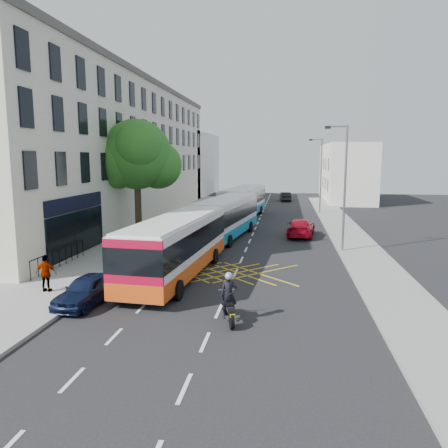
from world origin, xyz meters
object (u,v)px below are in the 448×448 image
at_px(motorbike, 229,298).
at_px(distant_car_dark, 285,197).
at_px(street_tree, 136,155).
at_px(red_hatchback, 301,227).
at_px(bus_mid, 226,217).
at_px(parked_car_silver, 147,249).
at_px(distant_car_grey, 247,202).
at_px(bus_far, 243,202).
at_px(bus_near, 177,246).
at_px(pedestrian_far, 46,274).
at_px(parked_car_blue, 87,290).
at_px(lamp_near, 343,181).
at_px(lamp_far, 320,172).

distance_m(motorbike, distant_car_dark, 46.70).
distance_m(street_tree, red_hatchback, 13.79).
bearing_deg(bus_mid, motorbike, -73.95).
bearing_deg(parked_car_silver, distant_car_dark, 71.61).
bearing_deg(distant_car_grey, bus_far, -88.11).
bearing_deg(parked_car_silver, bus_near, -57.02).
distance_m(red_hatchback, pedestrian_far, 20.36).
relative_size(street_tree, distant_car_grey, 2.02).
distance_m(street_tree, distant_car_dark, 33.05).
bearing_deg(street_tree, parked_car_blue, -78.95).
distance_m(bus_far, red_hatchback, 11.56).
distance_m(lamp_near, red_hatchback, 7.25).
bearing_deg(pedestrian_far, parked_car_blue, 154.71).
distance_m(street_tree, lamp_far, 22.57).
bearing_deg(red_hatchback, bus_far, -54.90).
relative_size(street_tree, pedestrian_far, 5.30).
xyz_separation_m(bus_mid, motorbike, (2.48, -17.33, -0.71)).
height_order(bus_mid, red_hatchback, bus_mid).
bearing_deg(motorbike, pedestrian_far, 150.15).
xyz_separation_m(bus_far, distant_car_grey, (-0.56, 10.33, -1.03)).
relative_size(red_hatchback, distant_car_dark, 1.24).
distance_m(lamp_near, lamp_far, 20.00).
xyz_separation_m(street_tree, distant_car_grey, (6.21, 23.07, -5.69)).
height_order(bus_near, parked_car_silver, bus_near).
height_order(bus_mid, parked_car_blue, bus_mid).
bearing_deg(pedestrian_far, bus_near, -146.13).
relative_size(lamp_far, pedestrian_far, 4.82).
bearing_deg(motorbike, bus_mid, 82.04).
xyz_separation_m(bus_near, pedestrian_far, (-5.07, -3.83, -0.65)).
relative_size(street_tree, parked_car_silver, 2.04).
height_order(lamp_far, distant_car_dark, lamp_far).
bearing_deg(bus_mid, street_tree, -160.80).
relative_size(lamp_far, parked_car_silver, 1.86).
distance_m(street_tree, distant_car_grey, 24.56).
relative_size(street_tree, distant_car_dark, 2.28).
xyz_separation_m(lamp_near, distant_car_grey, (-8.50, 26.03, -4.01)).
distance_m(lamp_far, motorbike, 33.74).
height_order(street_tree, parked_car_silver, street_tree).
distance_m(lamp_near, parked_car_blue, 17.25).
bearing_deg(parked_car_silver, bus_mid, 59.56).
bearing_deg(motorbike, distant_car_grey, 78.06).
relative_size(street_tree, parked_car_blue, 2.39).
bearing_deg(lamp_far, red_hatchback, -99.40).
relative_size(motorbike, distant_car_grey, 0.49).
xyz_separation_m(street_tree, red_hatchback, (12.33, 2.65, -5.59)).
height_order(motorbike, parked_car_silver, motorbike).
relative_size(bus_near, pedestrian_far, 6.74).
height_order(lamp_near, bus_near, lamp_near).
relative_size(bus_near, bus_far, 0.99).
bearing_deg(pedestrian_far, street_tree, -91.13).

